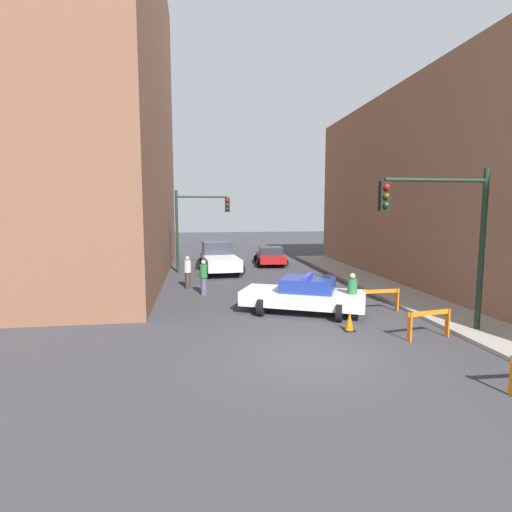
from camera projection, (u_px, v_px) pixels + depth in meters
ground_plane at (314, 355)px, 11.05m from camera, size 120.00×120.00×0.00m
building_corner_left at (32, 107)px, 21.92m from camera, size 14.00×20.00×19.21m
traffic_light_near at (450, 225)px, 12.55m from camera, size 3.64×0.35×5.20m
traffic_light_far at (194, 219)px, 25.25m from camera, size 3.44×0.35×5.20m
police_car at (304, 295)px, 15.47m from camera, size 5.04×3.64×1.52m
white_truck at (219, 258)px, 25.58m from camera, size 2.92×5.54×1.90m
parked_car_near at (270, 256)px, 28.91m from camera, size 2.50×4.43×1.31m
pedestrian_crossing at (204, 277)px, 18.76m from camera, size 0.39×0.39×1.66m
pedestrian_corner at (188, 272)px, 20.28m from camera, size 0.40×0.40×1.66m
pedestrian_sidewalk at (352, 294)px, 14.92m from camera, size 0.51×0.51×1.66m
barrier_back at (429, 320)px, 12.37m from camera, size 1.59×0.41×0.90m
barrier_corner at (381, 297)px, 15.65m from camera, size 1.60×0.25×0.90m
traffic_cone at (349, 321)px, 13.25m from camera, size 0.36×0.36×0.66m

